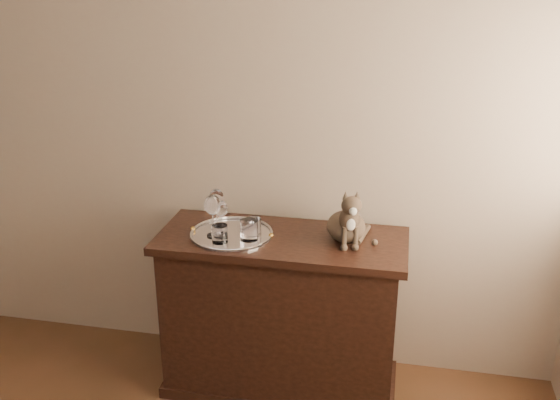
% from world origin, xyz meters
% --- Properties ---
extents(wall_back, '(4.00, 0.10, 2.70)m').
position_xyz_m(wall_back, '(0.00, 2.25, 1.35)').
color(wall_back, tan).
rests_on(wall_back, ground).
extents(sideboard, '(1.20, 0.50, 0.85)m').
position_xyz_m(sideboard, '(0.60, 1.94, 0.42)').
color(sideboard, black).
rests_on(sideboard, ground).
extents(tray, '(0.40, 0.40, 0.01)m').
position_xyz_m(tray, '(0.36, 1.91, 0.85)').
color(tray, silver).
rests_on(tray, sideboard).
extents(wine_glass_a, '(0.08, 0.08, 0.21)m').
position_xyz_m(wine_glass_a, '(0.27, 1.96, 0.96)').
color(wine_glass_a, white).
rests_on(wine_glass_a, tray).
extents(wine_glass_c, '(0.08, 0.08, 0.21)m').
position_xyz_m(wine_glass_c, '(0.28, 1.87, 0.96)').
color(wine_glass_c, silver).
rests_on(wine_glass_c, tray).
extents(wine_glass_d, '(0.06, 0.06, 0.17)m').
position_xyz_m(wine_glass_d, '(0.31, 1.91, 0.94)').
color(wine_glass_d, silver).
rests_on(wine_glass_d, tray).
extents(tumbler_a, '(0.08, 0.08, 0.10)m').
position_xyz_m(tumbler_a, '(0.46, 1.87, 0.91)').
color(tumbler_a, white).
rests_on(tumbler_a, tray).
extents(tumbler_b, '(0.08, 0.08, 0.08)m').
position_xyz_m(tumbler_b, '(0.33, 1.81, 0.90)').
color(tumbler_b, white).
rests_on(tumbler_b, tray).
extents(tumbler_c, '(0.08, 0.08, 0.08)m').
position_xyz_m(tumbler_c, '(0.47, 1.92, 0.90)').
color(tumbler_c, white).
rests_on(tumbler_c, tray).
extents(cat, '(0.34, 0.32, 0.28)m').
position_xyz_m(cat, '(0.91, 1.97, 0.99)').
color(cat, brown).
rests_on(cat, sideboard).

